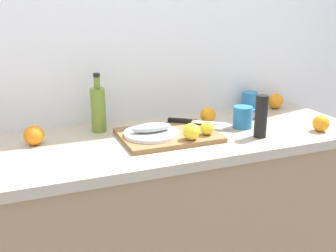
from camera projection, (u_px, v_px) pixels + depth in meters
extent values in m
cube|color=white|center=(114.00, 46.00, 1.84)|extent=(3.20, 0.05, 2.50)
cube|color=#9E7A56|center=(140.00, 239.00, 1.80)|extent=(2.00, 0.58, 0.86)
cube|color=#B7A88E|center=(138.00, 145.00, 1.66)|extent=(2.00, 0.60, 0.04)
cube|color=olive|center=(168.00, 135.00, 1.69)|extent=(0.40, 0.30, 0.02)
cylinder|color=white|center=(151.00, 133.00, 1.65)|extent=(0.23, 0.23, 0.01)
ellipsoid|color=#999E99|center=(151.00, 127.00, 1.65)|extent=(0.17, 0.07, 0.04)
cube|color=silver|center=(212.00, 123.00, 1.79)|extent=(0.17, 0.13, 0.00)
cube|color=black|center=(180.00, 121.00, 1.82)|extent=(0.10, 0.08, 0.02)
sphere|color=yellow|center=(207.00, 128.00, 1.65)|extent=(0.06, 0.06, 0.06)
sphere|color=yellow|center=(191.00, 132.00, 1.59)|extent=(0.07, 0.07, 0.07)
cylinder|color=olive|center=(98.00, 110.00, 1.74)|extent=(0.06, 0.06, 0.19)
cylinder|color=olive|center=(97.00, 83.00, 1.71)|extent=(0.03, 0.03, 0.05)
cylinder|color=black|center=(96.00, 75.00, 1.70)|extent=(0.03, 0.03, 0.02)
cylinder|color=#2672B2|center=(250.00, 101.00, 2.09)|extent=(0.08, 0.08, 0.10)
torus|color=#2672B2|center=(258.00, 99.00, 2.11)|extent=(0.06, 0.01, 0.06)
cylinder|color=#2672B2|center=(243.00, 117.00, 1.81)|extent=(0.09, 0.09, 0.10)
torus|color=#2672B2|center=(253.00, 115.00, 1.83)|extent=(0.06, 0.01, 0.06)
sphere|color=orange|center=(321.00, 123.00, 1.76)|extent=(0.07, 0.07, 0.07)
sphere|color=orange|center=(208.00, 115.00, 1.89)|extent=(0.07, 0.07, 0.07)
sphere|color=orange|center=(34.00, 135.00, 1.59)|extent=(0.08, 0.08, 0.08)
sphere|color=orange|center=(275.00, 101.00, 2.13)|extent=(0.08, 0.08, 0.08)
cylinder|color=black|center=(261.00, 116.00, 1.67)|extent=(0.05, 0.05, 0.18)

